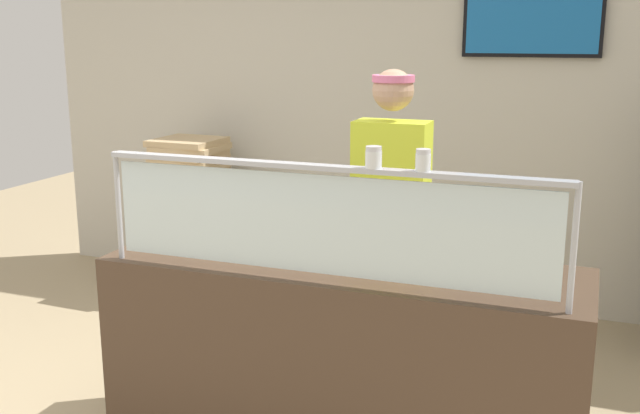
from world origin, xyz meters
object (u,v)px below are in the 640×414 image
at_px(pizza_tray, 378,259).
at_px(worker_figure, 391,216).
at_px(pepper_flake_shaker, 423,162).
at_px(pizza_box_stack, 189,160).
at_px(parmesan_shaker, 374,159).
at_px(pizza_server, 381,255).

distance_m(pizza_tray, worker_figure, 0.64).
height_order(pepper_flake_shaker, pizza_box_stack, pepper_flake_shaker).
xyz_separation_m(pizza_tray, pepper_flake_shaker, (0.26, -0.35, 0.50)).
bearing_deg(pizza_tray, pizza_box_stack, 138.59).
height_order(pizza_tray, pizza_box_stack, pizza_box_stack).
bearing_deg(pizza_box_stack, parmesan_shaker, -45.56).
relative_size(pizza_tray, pizza_server, 1.44).
xyz_separation_m(pizza_server, worker_figure, (-0.13, 0.64, 0.02)).
xyz_separation_m(parmesan_shaker, pizza_box_stack, (-2.04, 2.08, -0.45)).
distance_m(pizza_server, worker_figure, 0.66).
relative_size(pizza_tray, worker_figure, 0.23).
bearing_deg(parmesan_shaker, pizza_server, 99.83).
relative_size(parmesan_shaker, worker_figure, 0.05).
bearing_deg(parmesan_shaker, worker_figure, 100.97).
distance_m(pizza_server, pizza_box_stack, 2.65).
xyz_separation_m(pizza_server, pizza_box_stack, (-1.98, 1.75, 0.03)).
height_order(pizza_tray, parmesan_shaker, parmesan_shaker).
xyz_separation_m(worker_figure, pizza_box_stack, (-1.85, 1.11, 0.01)).
xyz_separation_m(pizza_tray, pizza_server, (0.02, -0.02, 0.02)).
xyz_separation_m(pizza_tray, parmesan_shaker, (0.07, -0.35, 0.50)).
relative_size(pizza_tray, pizza_box_stack, 0.79).
distance_m(worker_figure, pizza_box_stack, 2.16).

